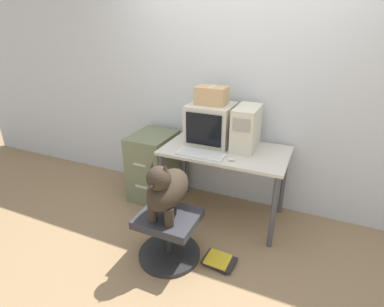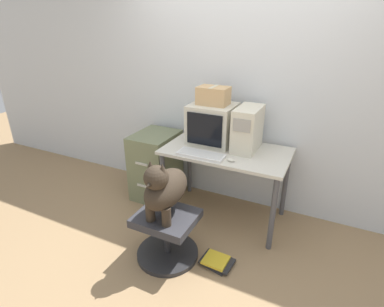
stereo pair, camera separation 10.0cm
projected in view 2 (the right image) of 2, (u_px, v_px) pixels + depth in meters
The scene contains 12 objects.
ground_plane at pixel (211, 234), 2.95m from camera, with size 12.00×12.00×0.00m, color #937551.
wall_back at pixel (243, 88), 3.06m from camera, with size 8.00×0.05×2.60m.
desk at pixel (226, 159), 2.97m from camera, with size 1.22×0.70×0.77m.
crt_monitor at pixel (212, 124), 3.03m from camera, with size 0.44×0.42×0.40m.
pc_tower at pixel (248, 129), 2.86m from camera, with size 0.22×0.41×0.42m.
keyboard at pixel (201, 155), 2.79m from camera, with size 0.45×0.17×0.03m.
computer_mouse at pixel (231, 160), 2.68m from camera, with size 0.07×0.04×0.03m.
office_chair at pixel (167, 234), 2.60m from camera, with size 0.55×0.55×0.43m.
dog at pixel (164, 188), 2.40m from camera, with size 0.27×0.53×0.54m.
filing_cabinet at pixel (156, 165), 3.49m from camera, with size 0.43×0.56×0.77m.
cardboard_box at pixel (213, 96), 2.92m from camera, with size 0.30×0.21×0.18m.
book_stack_floor at pixel (216, 261), 2.57m from camera, with size 0.29×0.23×0.06m.
Camera 2 is at (0.88, -2.22, 1.91)m, focal length 28.00 mm.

